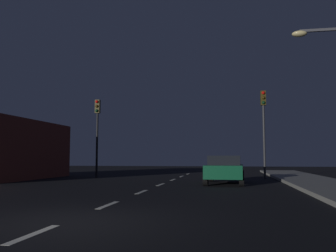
{
  "coord_description": "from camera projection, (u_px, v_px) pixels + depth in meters",
  "views": [
    {
      "loc": [
        3.31,
        -6.96,
        1.3
      ],
      "look_at": [
        -0.41,
        14.68,
        3.23
      ],
      "focal_mm": 38.41,
      "sensor_mm": 36.0,
      "label": 1
    }
  ],
  "objects": [
    {
      "name": "ground_plane",
      "position": [
        145.0,
        191.0,
        14.15
      ],
      "size": [
        80.0,
        80.0,
        0.0
      ],
      "primitive_type": "plane",
      "color": "black"
    },
    {
      "name": "lane_stripe_nearest",
      "position": [
        34.0,
        234.0,
        6.1
      ],
      "size": [
        0.16,
        1.6,
        0.01
      ],
      "primitive_type": "cube",
      "color": "silver",
      "rests_on": "ground_plane"
    },
    {
      "name": "lane_stripe_second",
      "position": [
        108.0,
        205.0,
        9.83
      ],
      "size": [
        0.16,
        1.6,
        0.01
      ],
      "primitive_type": "cube",
      "color": "silver",
      "rests_on": "ground_plane"
    },
    {
      "name": "lane_stripe_third",
      "position": [
        142.0,
        192.0,
        13.56
      ],
      "size": [
        0.16,
        1.6,
        0.01
      ],
      "primitive_type": "cube",
      "color": "silver",
      "rests_on": "ground_plane"
    },
    {
      "name": "lane_stripe_fourth",
      "position": [
        161.0,
        184.0,
        17.29
      ],
      "size": [
        0.16,
        1.6,
        0.01
      ],
      "primitive_type": "cube",
      "color": "silver",
      "rests_on": "ground_plane"
    },
    {
      "name": "lane_stripe_fifth",
      "position": [
        173.0,
        180.0,
        21.02
      ],
      "size": [
        0.16,
        1.6,
        0.01
      ],
      "primitive_type": "cube",
      "color": "silver",
      "rests_on": "ground_plane"
    },
    {
      "name": "lane_stripe_sixth",
      "position": [
        182.0,
        176.0,
        24.76
      ],
      "size": [
        0.16,
        1.6,
        0.01
      ],
      "primitive_type": "cube",
      "color": "silver",
      "rests_on": "ground_plane"
    },
    {
      "name": "lane_stripe_seventh",
      "position": [
        188.0,
        174.0,
        28.49
      ],
      "size": [
        0.16,
        1.6,
        0.01
      ],
      "primitive_type": "cube",
      "color": "silver",
      "rests_on": "ground_plane"
    },
    {
      "name": "traffic_signal_left",
      "position": [
        97.0,
        123.0,
        23.84
      ],
      "size": [
        0.32,
        0.38,
        5.14
      ],
      "color": "black",
      "rests_on": "ground_plane"
    },
    {
      "name": "traffic_signal_right",
      "position": [
        264.0,
        117.0,
        22.04
      ],
      "size": [
        0.32,
        0.38,
        5.41
      ],
      "color": "#2D2D30",
      "rests_on": "ground_plane"
    },
    {
      "name": "car_stopped_ahead",
      "position": [
        225.0,
        169.0,
        17.82
      ],
      "size": [
        1.98,
        4.09,
        1.39
      ],
      "color": "#0F4C2D",
      "rests_on": "ground_plane"
    }
  ]
}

